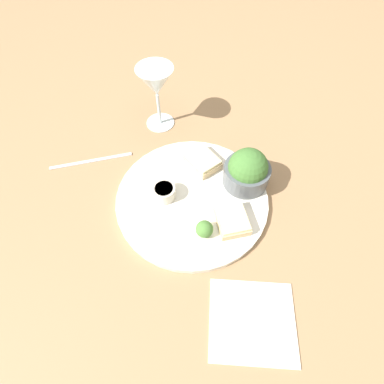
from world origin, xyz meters
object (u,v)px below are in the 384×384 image
(sauce_ramekin, at_px, (164,192))
(fork, at_px, (91,161))
(wine_glass, at_px, (156,84))
(cheese_toast_far, at_px, (232,220))
(napkin, at_px, (253,321))
(cheese_toast_near, at_px, (202,161))
(salad_bowl, at_px, (247,171))

(sauce_ramekin, distance_m, fork, 0.22)
(wine_glass, distance_m, fork, 0.24)
(sauce_ramekin, height_order, cheese_toast_far, sauce_ramekin)
(wine_glass, relative_size, napkin, 0.83)
(cheese_toast_far, xyz_separation_m, fork, (-0.29, -0.23, -0.02))
(cheese_toast_near, bearing_deg, cheese_toast_far, -2.70)
(cheese_toast_near, bearing_deg, napkin, -9.37)
(salad_bowl, bearing_deg, fork, -123.66)
(wine_glass, height_order, fork, wine_glass)
(salad_bowl, distance_m, fork, 0.38)
(sauce_ramekin, distance_m, cheese_toast_far, 0.16)
(napkin, bearing_deg, sauce_ramekin, -169.59)
(salad_bowl, height_order, cheese_toast_near, salad_bowl)
(cheese_toast_far, distance_m, fork, 0.37)
(sauce_ramekin, height_order, wine_glass, wine_glass)
(wine_glass, bearing_deg, cheese_toast_near, 12.48)
(salad_bowl, distance_m, napkin, 0.30)
(cheese_toast_near, xyz_separation_m, wine_glass, (-0.18, -0.04, 0.09))
(salad_bowl, height_order, fork, salad_bowl)
(wine_glass, xyz_separation_m, fork, (0.06, -0.20, -0.12))
(sauce_ramekin, relative_size, cheese_toast_near, 0.53)
(napkin, xyz_separation_m, fork, (-0.47, -0.18, 0.00))
(sauce_ramekin, bearing_deg, cheese_toast_near, 114.52)
(sauce_ramekin, xyz_separation_m, cheese_toast_far, (0.12, 0.10, -0.00))
(wine_glass, relative_size, fork, 0.83)
(cheese_toast_near, height_order, napkin, cheese_toast_near)
(sauce_ramekin, relative_size, wine_glass, 0.30)
(cheese_toast_far, bearing_deg, napkin, -15.21)
(wine_glass, bearing_deg, fork, -72.95)
(cheese_toast_far, bearing_deg, sauce_ramekin, -137.73)
(cheese_toast_far, bearing_deg, cheese_toast_near, 177.30)
(wine_glass, bearing_deg, cheese_toast_far, 5.36)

